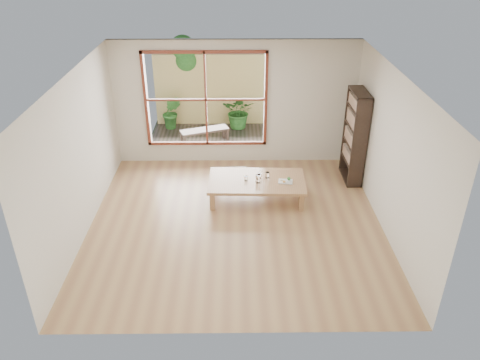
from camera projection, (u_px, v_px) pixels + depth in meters
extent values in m
plane|color=tan|center=(236.00, 223.00, 8.12)|extent=(5.00, 5.00, 0.00)
cube|color=#A67E50|center=(257.00, 181.00, 8.67)|extent=(1.81, 1.06, 0.06)
cube|color=#A67E50|center=(212.00, 201.00, 8.42)|extent=(0.09, 0.09, 0.33)
cube|color=#A67E50|center=(215.00, 179.00, 9.14)|extent=(0.09, 0.09, 0.33)
cube|color=#A67E50|center=(301.00, 202.00, 8.39)|extent=(0.09, 0.09, 0.33)
cube|color=#A67E50|center=(297.00, 180.00, 9.11)|extent=(0.09, 0.09, 0.33)
cube|color=white|center=(234.00, 174.00, 9.61)|extent=(0.54, 0.54, 0.08)
cube|color=#32221B|center=(355.00, 137.00, 9.11)|extent=(0.29, 0.82, 1.82)
cylinder|color=silver|center=(258.00, 179.00, 8.54)|extent=(0.08, 0.08, 0.15)
cylinder|color=silver|center=(267.00, 175.00, 8.71)|extent=(0.08, 0.08, 0.11)
cylinder|color=silver|center=(259.00, 176.00, 8.70)|extent=(0.07, 0.07, 0.09)
cylinder|color=silver|center=(246.00, 178.00, 8.63)|extent=(0.06, 0.06, 0.08)
cube|color=white|center=(285.00, 182.00, 8.59)|extent=(0.28, 0.22, 0.02)
sphere|color=#31772F|center=(289.00, 179.00, 8.60)|extent=(0.06, 0.06, 0.06)
cube|color=#C8852F|center=(284.00, 182.00, 8.55)|extent=(0.05, 0.04, 0.02)
cube|color=beige|center=(282.00, 180.00, 8.60)|extent=(0.06, 0.05, 0.02)
cylinder|color=silver|center=(287.00, 182.00, 8.53)|extent=(0.15, 0.03, 0.01)
cube|color=#352C27|center=(210.00, 140.00, 11.23)|extent=(2.80, 2.00, 0.05)
cube|color=#32221B|center=(205.00, 130.00, 10.83)|extent=(1.16, 0.70, 0.05)
cube|color=#32221B|center=(185.00, 143.00, 10.65)|extent=(0.08, 0.08, 0.31)
cube|color=#32221B|center=(182.00, 139.00, 10.85)|extent=(0.08, 0.08, 0.31)
cube|color=#32221B|center=(227.00, 136.00, 10.99)|extent=(0.08, 0.08, 0.31)
cube|color=#32221B|center=(224.00, 132.00, 11.19)|extent=(0.08, 0.08, 0.31)
cube|color=tan|center=(211.00, 90.00, 11.68)|extent=(2.80, 0.06, 1.80)
imported|color=#2E6C27|center=(240.00, 111.00, 11.63)|extent=(0.90, 0.82, 0.87)
imported|color=#2E6C27|center=(172.00, 112.00, 11.61)|extent=(0.49, 0.41, 0.84)
cylinder|color=#4C3D2D|center=(184.00, 91.00, 11.98)|extent=(0.14, 0.14, 1.60)
sphere|color=#2E6C27|center=(187.00, 57.00, 11.57)|extent=(0.84, 0.84, 0.84)
sphere|color=#2E6C27|center=(177.00, 65.00, 11.74)|extent=(0.70, 0.70, 0.70)
sphere|color=#2E6C27|center=(183.00, 48.00, 11.36)|extent=(0.64, 0.64, 0.64)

